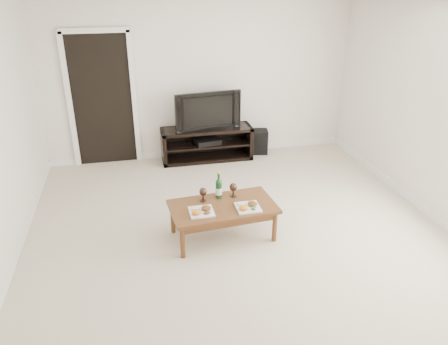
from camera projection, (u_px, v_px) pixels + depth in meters
The scene contains 14 objects.
floor at pixel (241, 240), 5.12m from camera, with size 5.50×5.50×0.00m, color beige.
back_wall at pixel (200, 79), 7.03m from camera, with size 5.00×0.04×2.60m, color silver.
ceiling at pixel (246, 1), 4.02m from camera, with size 5.00×5.50×0.04m, color white.
doorway at pixel (103, 101), 6.81m from camera, with size 0.90×0.02×2.05m, color black.
media_console at pixel (207, 144), 7.22m from camera, with size 1.49×0.45×0.55m, color black.
television at pixel (206, 110), 6.98m from camera, with size 1.08×0.14×0.62m, color black.
av_receiver at pixel (207, 141), 7.19m from camera, with size 0.40×0.30×0.08m, color black.
subwoofer at pixel (259, 141), 7.52m from camera, with size 0.27×0.27×0.41m, color black.
coffee_table at pixel (223, 221), 5.11m from camera, with size 1.21×0.66×0.42m, color brown.
plate_left at pixel (201, 210), 4.86m from camera, with size 0.27×0.27×0.07m, color white.
plate_right at pixel (248, 205), 4.95m from camera, with size 0.27×0.27×0.07m, color white.
wine_bottle at pixel (219, 184), 5.12m from camera, with size 0.07×0.07×0.35m, color #0F3817.
goblet_left at pixel (203, 194), 5.08m from camera, with size 0.09×0.09×0.17m, color #32231B, non-canonical shape.
goblet_right at pixel (233, 190), 5.19m from camera, with size 0.09×0.09×0.17m, color #32231B, non-canonical shape.
Camera 1 is at (-1.13, -4.17, 2.87)m, focal length 35.00 mm.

